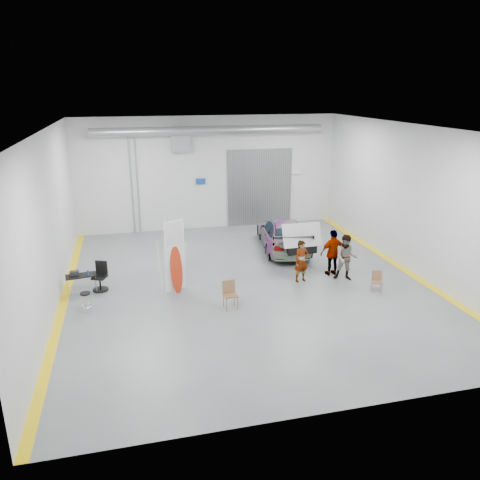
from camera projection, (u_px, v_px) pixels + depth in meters
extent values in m
plane|color=slate|center=(246.00, 283.00, 18.53)|extent=(16.00, 16.00, 0.00)
cube|color=silver|center=(49.00, 221.00, 16.02)|extent=(0.02, 16.00, 6.00)
cube|color=silver|center=(412.00, 199.00, 19.17)|extent=(0.02, 16.00, 6.00)
cube|color=silver|center=(209.00, 173.00, 24.98)|extent=(14.00, 0.02, 6.00)
cube|color=silver|center=(338.00, 298.00, 10.21)|extent=(14.00, 0.02, 6.00)
cube|color=white|center=(247.00, 128.00, 16.66)|extent=(14.00, 16.00, 0.02)
cube|color=gray|center=(260.00, 188.00, 25.82)|extent=(3.60, 0.12, 4.20)
cube|color=gray|center=(180.00, 140.00, 24.01)|extent=(1.00, 0.50, 1.20)
cylinder|color=gray|center=(211.00, 130.00, 23.71)|extent=(11.90, 0.44, 0.44)
cube|color=#123C97|center=(201.00, 181.00, 24.92)|extent=(0.50, 0.04, 0.30)
cube|color=white|center=(295.00, 172.00, 26.02)|extent=(0.70, 0.04, 0.25)
cylinder|color=gray|center=(138.00, 186.00, 24.21)|extent=(0.08, 0.08, 5.00)
cylinder|color=gray|center=(132.00, 186.00, 24.14)|extent=(0.08, 0.08, 5.00)
cube|color=yellow|center=(64.00, 300.00, 16.99)|extent=(0.30, 16.00, 0.01)
cube|color=yellow|center=(401.00, 268.00, 20.07)|extent=(0.30, 16.00, 0.01)
imported|color=white|center=(283.00, 234.00, 22.19)|extent=(2.78, 5.30, 1.46)
imported|color=#865E49|center=(301.00, 261.00, 18.43)|extent=(0.69, 0.53, 1.70)
imported|color=teal|center=(346.00, 258.00, 18.57)|extent=(1.13, 1.04, 1.88)
imported|color=#AB5739|center=(333.00, 253.00, 19.05)|extent=(1.15, 0.55, 1.93)
cube|color=white|center=(173.00, 268.00, 17.33)|extent=(0.79, 0.38, 1.80)
ellipsoid|color=#DE4313|center=(173.00, 270.00, 17.27)|extent=(0.55, 0.42, 1.90)
cube|color=white|center=(171.00, 233.00, 16.89)|extent=(0.76, 0.37, 0.95)
cylinder|color=white|center=(163.00, 256.00, 17.10)|extent=(0.02, 0.02, 3.00)
cylinder|color=white|center=(182.00, 255.00, 17.25)|extent=(0.02, 0.02, 3.00)
cube|color=brown|center=(230.00, 295.00, 16.26)|extent=(0.49, 0.47, 0.04)
cube|color=brown|center=(229.00, 286.00, 16.38)|extent=(0.47, 0.13, 0.44)
cube|color=brown|center=(377.00, 282.00, 17.59)|extent=(0.48, 0.47, 0.04)
cube|color=brown|center=(375.00, 275.00, 17.68)|extent=(0.39, 0.20, 0.36)
cylinder|color=black|center=(85.00, 294.00, 15.92)|extent=(0.35, 0.35, 0.05)
torus|color=silver|center=(87.00, 306.00, 16.06)|extent=(0.37, 0.37, 0.02)
cylinder|color=gray|center=(67.00, 288.00, 17.25)|extent=(0.03, 0.03, 0.66)
cylinder|color=gray|center=(96.00, 285.00, 17.48)|extent=(0.03, 0.03, 0.66)
cylinder|color=gray|center=(68.00, 283.00, 17.68)|extent=(0.03, 0.03, 0.66)
cylinder|color=gray|center=(96.00, 281.00, 17.90)|extent=(0.03, 0.03, 0.66)
cube|color=black|center=(81.00, 276.00, 17.47)|extent=(1.17, 0.70, 0.04)
cylinder|color=navy|center=(88.00, 273.00, 17.41)|extent=(0.07, 0.07, 0.20)
cube|color=black|center=(74.00, 273.00, 17.43)|extent=(0.32, 0.20, 0.17)
cylinder|color=black|center=(101.00, 289.00, 17.82)|extent=(0.59, 0.59, 0.04)
cylinder|color=black|center=(100.00, 283.00, 17.75)|extent=(0.06, 0.06, 0.51)
cube|color=black|center=(99.00, 277.00, 17.67)|extent=(0.64, 0.64, 0.07)
cube|color=black|center=(99.00, 267.00, 17.78)|extent=(0.45, 0.24, 0.53)
cube|color=silver|center=(301.00, 233.00, 19.86)|extent=(1.71, 1.04, 0.04)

